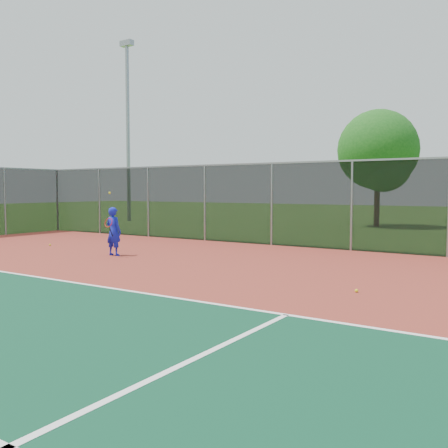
% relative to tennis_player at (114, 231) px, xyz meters
% --- Properties ---
extents(ground, '(120.00, 120.00, 0.00)m').
position_rel_tennis_player_xyz_m(ground, '(5.74, -6.74, -0.77)').
color(ground, '#32611B').
rests_on(ground, ground).
extents(court_apron, '(30.00, 20.00, 0.02)m').
position_rel_tennis_player_xyz_m(court_apron, '(5.74, -4.74, -0.76)').
color(court_apron, maroon).
rests_on(court_apron, ground).
extents(court_lines, '(22.10, 13.05, 0.00)m').
position_rel_tennis_player_xyz_m(court_lines, '(7.74, -8.62, -0.74)').
color(court_lines, white).
rests_on(court_lines, court_apron).
extents(fence_back, '(30.00, 0.06, 3.03)m').
position_rel_tennis_player_xyz_m(fence_back, '(5.74, 5.26, 0.79)').
color(fence_back, black).
rests_on(fence_back, court_apron).
extents(tennis_player, '(0.59, 0.60, 1.97)m').
position_rel_tennis_player_xyz_m(tennis_player, '(0.00, 0.00, 0.00)').
color(tennis_player, '#141EC1').
rests_on(tennis_player, court_apron).
extents(practice_ball_1, '(0.07, 0.07, 0.07)m').
position_rel_tennis_player_xyz_m(practice_ball_1, '(8.11, -1.34, -0.72)').
color(practice_ball_1, yellow).
rests_on(practice_ball_1, court_apron).
extents(practice_ball_3, '(0.07, 0.07, 0.07)m').
position_rel_tennis_player_xyz_m(practice_ball_3, '(-3.87, 0.62, -0.72)').
color(practice_ball_3, yellow).
rests_on(practice_ball_3, court_apron).
extents(practice_ball_4, '(0.07, 0.07, 0.07)m').
position_rel_tennis_player_xyz_m(practice_ball_4, '(-2.48, 2.18, -0.72)').
color(practice_ball_4, yellow).
rests_on(practice_ball_4, court_apron).
extents(floodlight_nw, '(0.90, 0.40, 11.51)m').
position_rel_tennis_player_xyz_m(floodlight_nw, '(-11.65, 12.79, 5.75)').
color(floodlight_nw, gray).
rests_on(floodlight_nw, ground).
extents(tree_back_left, '(4.38, 4.38, 6.43)m').
position_rel_tennis_player_xyz_m(tree_back_left, '(3.38, 16.63, 3.26)').
color(tree_back_left, '#3D2316').
rests_on(tree_back_left, ground).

